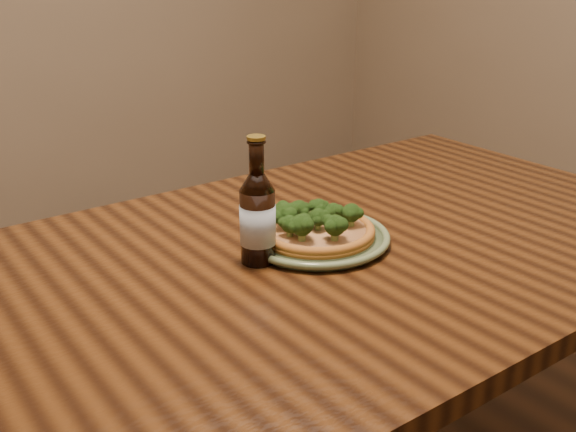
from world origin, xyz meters
TOP-DOWN VIEW (x-y plane):
  - table at (0.00, 0.10)m, footprint 1.60×0.90m
  - plate at (0.02, 0.13)m, footprint 0.28×0.28m
  - pizza at (0.02, 0.13)m, footprint 0.22×0.22m
  - beer_bottle at (-0.11, 0.12)m, footprint 0.06×0.06m

SIDE VIEW (x-z plane):
  - table at x=0.00m, z-range 0.28..1.03m
  - plate at x=0.02m, z-range 0.75..0.77m
  - pizza at x=0.02m, z-range 0.75..0.81m
  - beer_bottle at x=-0.11m, z-range 0.72..0.95m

